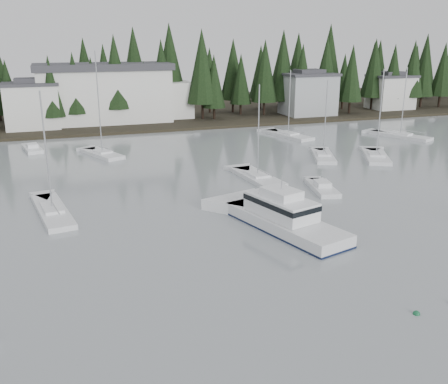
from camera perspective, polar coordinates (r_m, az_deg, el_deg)
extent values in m
cube|color=black|center=(114.77, -11.56, 8.90)|extent=(240.00, 54.00, 1.00)
cube|color=silver|center=(95.48, -21.07, 9.06)|extent=(9.00, 7.00, 7.50)
cube|color=#38383D|center=(95.07, -21.33, 11.44)|extent=(9.54, 7.42, 0.50)
cube|color=#38383D|center=(95.03, -21.37, 11.80)|extent=(4.95, 3.85, 0.80)
cube|color=#999EA0|center=(107.14, 9.58, 10.86)|extent=(10.00, 8.00, 8.00)
cube|color=#38383D|center=(106.77, 9.69, 13.13)|extent=(10.60, 8.48, 0.50)
cube|color=#38383D|center=(106.73, 9.71, 13.45)|extent=(5.50, 4.40, 0.80)
cube|color=silver|center=(120.76, 18.50, 10.68)|extent=(9.00, 7.00, 7.00)
cube|color=#38383D|center=(120.45, 18.68, 12.45)|extent=(9.54, 7.42, 0.50)
cube|color=#38383D|center=(120.41, 18.70, 12.74)|extent=(4.95, 3.85, 0.80)
cube|color=silver|center=(98.73, -13.45, 10.70)|extent=(24.00, 10.00, 10.00)
cube|color=#38383D|center=(98.32, -13.67, 13.76)|extent=(25.00, 11.00, 1.20)
cube|color=silver|center=(102.73, -6.75, 10.43)|extent=(10.00, 8.00, 7.00)
cube|color=silver|center=(43.73, 6.99, -4.05)|extent=(7.14, 13.14, 1.83)
cube|color=#0E1734|center=(43.78, 6.98, -4.21)|extent=(7.20, 13.21, 0.25)
cube|color=white|center=(43.57, 6.53, -1.63)|extent=(4.83, 7.15, 1.66)
cube|color=black|center=(43.44, 6.55, -1.14)|extent=(4.93, 7.23, 0.46)
cube|color=white|center=(43.20, 6.58, -0.13)|extent=(3.13, 3.77, 0.74)
cylinder|color=#A5A8AD|center=(42.94, 6.62, 1.03)|extent=(0.10, 0.10, 1.26)
cube|color=silver|center=(72.21, 16.97, 3.69)|extent=(6.74, 9.31, 1.05)
cube|color=white|center=(72.07, 17.01, 4.19)|extent=(3.23, 3.65, 0.30)
cylinder|color=#A5A8AD|center=(71.09, 17.41, 8.61)|extent=(0.14, 0.14, 11.50)
cube|color=silver|center=(49.95, -18.97, -2.39)|extent=(4.07, 10.92, 1.05)
cube|color=white|center=(49.75, -19.04, -1.69)|extent=(2.26, 3.85, 0.30)
cylinder|color=#A5A8AD|center=(48.36, -19.66, 4.35)|extent=(0.14, 0.14, 11.00)
cube|color=silver|center=(58.84, 3.85, 1.44)|extent=(3.73, 9.28, 1.05)
cube|color=white|center=(58.67, 3.86, 2.05)|extent=(2.32, 3.25, 0.30)
cylinder|color=#A5A8AD|center=(57.55, 3.97, 6.97)|extent=(0.14, 0.14, 10.46)
cube|color=silver|center=(70.66, 11.26, 3.83)|extent=(5.52, 8.62, 1.05)
cube|color=white|center=(70.52, 11.29, 4.34)|extent=(2.74, 3.28, 0.30)
cylinder|color=#A5A8AD|center=(69.62, 11.52, 8.29)|extent=(0.14, 0.14, 10.07)
cube|color=silver|center=(72.67, -13.71, 4.04)|extent=(5.59, 8.55, 1.05)
cube|color=white|center=(72.53, -13.75, 4.53)|extent=(2.78, 3.27, 0.30)
cylinder|color=#A5A8AD|center=(71.41, -14.14, 9.85)|extent=(0.14, 0.14, 13.81)
cube|color=silver|center=(89.13, 19.48, 5.92)|extent=(6.62, 10.55, 1.05)
cube|color=white|center=(89.02, 19.52, 6.33)|extent=(3.15, 3.98, 0.30)
cylinder|color=#A5A8AD|center=(88.25, 19.87, 9.73)|extent=(0.14, 0.14, 10.92)
cube|color=silver|center=(85.22, 7.34, 6.29)|extent=(5.28, 10.45, 1.05)
cube|color=white|center=(85.10, 7.36, 6.71)|extent=(2.82, 3.81, 0.30)
cylinder|color=#A5A8AD|center=(84.33, 7.49, 10.13)|extent=(0.14, 0.14, 10.47)
cube|color=silver|center=(55.54, 11.14, 0.27)|extent=(3.51, 6.81, 0.90)
cube|color=white|center=(55.35, 11.18, 0.96)|extent=(1.90, 2.35, 0.55)
cube|color=silver|center=(79.14, -21.03, 4.49)|extent=(3.25, 6.39, 0.90)
cube|color=white|center=(79.00, -21.08, 4.98)|extent=(1.82, 2.19, 0.55)
sphere|color=#145933|center=(33.06, 21.13, -12.89)|extent=(0.44, 0.44, 0.44)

